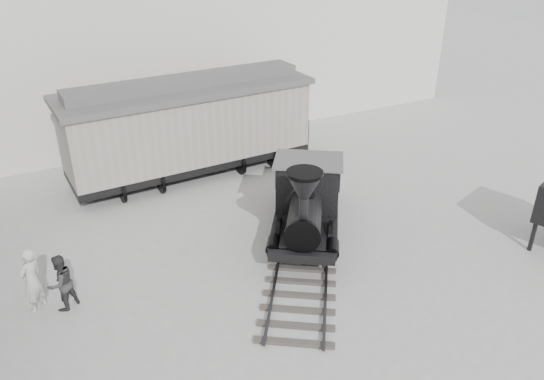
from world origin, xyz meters
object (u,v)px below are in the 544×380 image
locomotive (307,204)px  visitor_a (32,280)px  visitor_b (61,283)px  boxcar (189,125)px

locomotive → visitor_a: size_ratio=4.69×
visitor_a → visitor_b: bearing=115.9°
boxcar → visitor_b: 9.19m
boxcar → visitor_a: (-6.85, -6.36, -1.22)m
visitor_a → visitor_b: (0.67, -0.31, -0.13)m
boxcar → visitor_a: bearing=-139.3°
locomotive → visitor_b: bearing=-144.9°
boxcar → visitor_a: boxcar is taller
locomotive → boxcar: size_ratio=0.88×
boxcar → visitor_a: 9.43m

